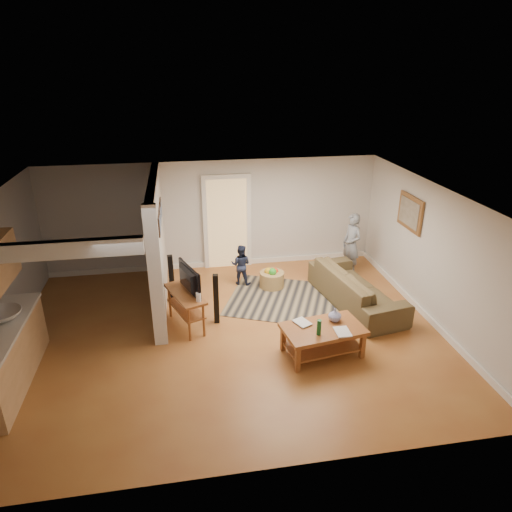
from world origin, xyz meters
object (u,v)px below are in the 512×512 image
at_px(toy_basket, 272,279).
at_px(toddler, 241,283).
at_px(speaker_right, 171,279).
at_px(child, 349,273).
at_px(sofa, 355,303).
at_px(coffee_table, 324,333).
at_px(speaker_left, 216,299).
at_px(tv_console, 186,296).

bearing_deg(toy_basket, toddler, 157.31).
height_order(speaker_right, child, speaker_right).
bearing_deg(sofa, coffee_table, 132.98).
bearing_deg(toddler, toy_basket, 178.03).
distance_m(coffee_table, toy_basket, 2.56).
bearing_deg(toy_basket, coffee_table, -82.14).
xyz_separation_m(sofa, child, (0.40, 1.40, 0.00)).
relative_size(sofa, toddler, 2.68).
bearing_deg(coffee_table, toddler, 109.38).
xyz_separation_m(speaker_right, child, (4.00, 0.68, -0.50)).
distance_m(speaker_left, speaker_right, 1.26).
xyz_separation_m(sofa, speaker_left, (-2.79, -0.24, 0.49)).
bearing_deg(tv_console, toddler, 31.20).
height_order(coffee_table, tv_console, tv_console).
relative_size(sofa, speaker_left, 2.47).
relative_size(coffee_table, speaker_left, 1.43).
relative_size(speaker_left, child, 0.69).
bearing_deg(speaker_left, coffee_table, -31.65).
bearing_deg(speaker_right, coffee_table, -48.51).
distance_m(sofa, coffee_table, 1.95).
height_order(speaker_right, toddler, speaker_right).
height_order(sofa, toy_basket, toy_basket).
distance_m(sofa, speaker_left, 2.85).
xyz_separation_m(speaker_left, speaker_right, (-0.81, 0.96, 0.01)).
bearing_deg(speaker_left, speaker_right, 136.16).
distance_m(sofa, child, 1.45).
xyz_separation_m(coffee_table, toddler, (-0.98, 2.79, -0.40)).
bearing_deg(toy_basket, tv_console, -145.07).
height_order(coffee_table, toy_basket, coffee_table).
height_order(speaker_left, speaker_right, speaker_right).
bearing_deg(tv_console, speaker_right, 83.86).
relative_size(speaker_left, speaker_right, 0.98).
distance_m(coffee_table, toddler, 2.98).
bearing_deg(child, toy_basket, -97.60).
xyz_separation_m(tv_console, speaker_right, (-0.26, 1.00, -0.12)).
xyz_separation_m(sofa, speaker_right, (-3.60, 0.72, 0.50)).
height_order(speaker_left, toddler, speaker_left).
xyz_separation_m(speaker_right, toddler, (1.47, 0.55, -0.50)).
relative_size(speaker_right, child, 0.71).
xyz_separation_m(speaker_left, child, (3.19, 1.64, -0.49)).
height_order(toy_basket, child, child).
relative_size(coffee_table, child, 0.99).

